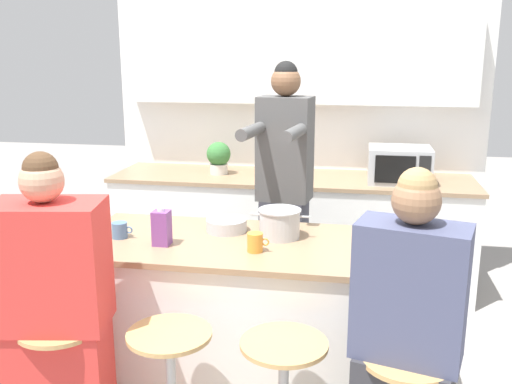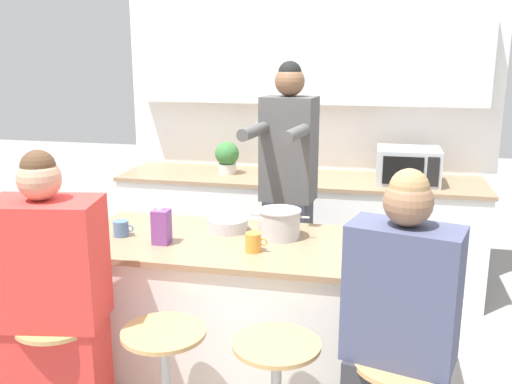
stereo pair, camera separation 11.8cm
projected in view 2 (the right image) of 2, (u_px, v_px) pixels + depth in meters
wall_back at (306, 92)px, 4.70m from camera, size 3.08×0.22×2.70m
back_counter at (298, 230)px, 4.64m from camera, size 2.86×0.70×0.89m
kitchen_island at (253, 320)px, 3.08m from camera, size 1.86×0.78×0.90m
person_cooking at (288, 207)px, 3.57m from camera, size 0.39×0.61×1.81m
person_wrapped_blanket at (53, 322)px, 2.55m from camera, size 0.52×0.36×1.47m
person_seated_near at (397, 367)px, 2.24m from camera, size 0.46×0.35×1.46m
cooking_pot at (280, 223)px, 3.02m from camera, size 0.32×0.23×0.15m
fruit_bowl at (227, 225)px, 3.15m from camera, size 0.22×0.22×0.07m
coffee_cup_near at (121, 228)px, 3.05m from camera, size 0.11×0.08×0.08m
coffee_cup_far at (253, 242)px, 2.82m from camera, size 0.11×0.08×0.10m
banana_bunch at (385, 259)px, 2.66m from camera, size 0.15×0.11×0.05m
juice_carton at (161, 226)px, 2.93m from camera, size 0.08×0.08×0.20m
microwave at (408, 166)px, 4.28m from camera, size 0.46×0.38×0.27m
potted_plant at (227, 156)px, 4.63m from camera, size 0.19×0.19×0.26m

